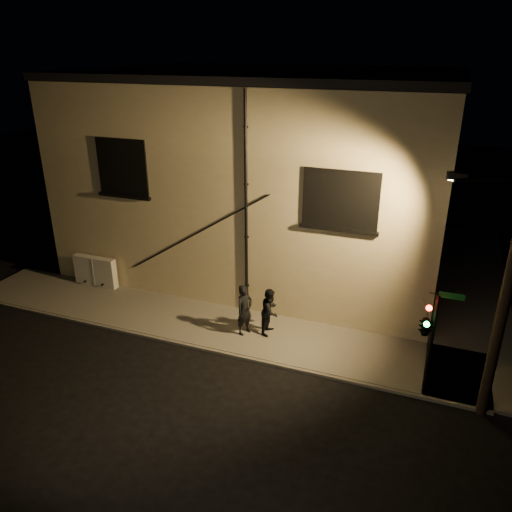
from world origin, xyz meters
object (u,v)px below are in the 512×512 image
at_px(utility_cabinet, 95,271).
at_px(pedestrian_a, 245,310).
at_px(traffic_signal, 426,325).
at_px(pedestrian_b, 270,311).
at_px(streetlamp_pole, 502,293).

distance_m(utility_cabinet, pedestrian_a, 7.62).
xyz_separation_m(pedestrian_a, traffic_signal, (6.10, -1.06, 1.26)).
bearing_deg(pedestrian_a, traffic_signal, -76.49).
distance_m(pedestrian_b, traffic_signal, 5.61).
height_order(pedestrian_a, traffic_signal, traffic_signal).
bearing_deg(pedestrian_b, utility_cabinet, 86.96).
height_order(utility_cabinet, traffic_signal, traffic_signal).
xyz_separation_m(pedestrian_b, streetlamp_pole, (6.97, -1.71, 2.81)).
xyz_separation_m(utility_cabinet, pedestrian_b, (8.34, -0.99, 0.21)).
distance_m(pedestrian_a, traffic_signal, 6.32).
xyz_separation_m(pedestrian_a, pedestrian_b, (0.85, 0.36, -0.08)).
relative_size(pedestrian_b, traffic_signal, 0.53).
distance_m(pedestrian_a, streetlamp_pole, 8.38).
xyz_separation_m(traffic_signal, streetlamp_pole, (1.71, -0.28, 1.47)).
bearing_deg(utility_cabinet, streetlamp_pole, -10.02).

